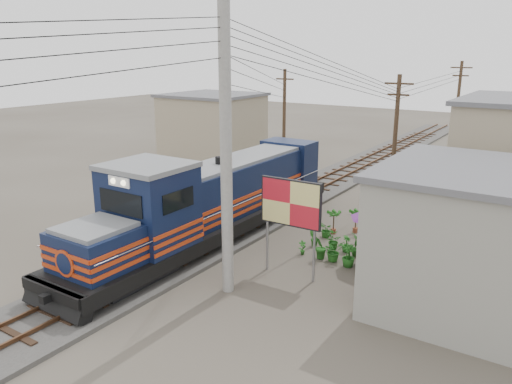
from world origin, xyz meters
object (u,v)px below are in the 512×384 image
Objects in this scene: billboard at (291,205)px; market_umbrella at (379,212)px; locomotive at (212,202)px; vendor at (400,225)px.

billboard is 3.71m from market_umbrella.
market_umbrella is at bearing 11.62° from locomotive.
billboard is 6.37m from vendor.
billboard reaches higher than vendor.
locomotive reaches higher than market_umbrella.
locomotive reaches higher than vendor.
locomotive is 4.40× the size of billboard.
market_umbrella is 1.53× the size of vendor.
market_umbrella is 3.09m from vendor.
locomotive is 10.08× the size of vendor.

